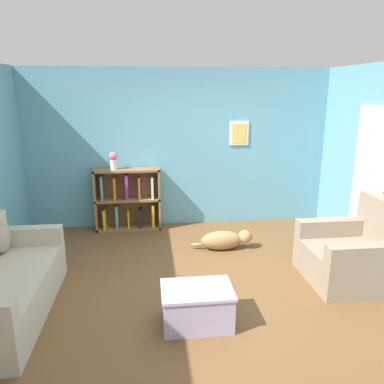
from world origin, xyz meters
name	(u,v)px	position (x,y,z in m)	size (l,w,h in m)	color
ground_plane	(196,286)	(0.00, 0.00, 0.00)	(14.00, 14.00, 0.00)	brown
wall_back	(179,149)	(0.00, 2.25, 1.30)	(5.60, 0.13, 2.60)	#609EB7
bookshelf	(128,200)	(-0.87, 2.05, 0.49)	(1.06, 0.30, 1.02)	olive
recliner_chair	(356,254)	(1.95, -0.04, 0.33)	(1.03, 1.01, 0.99)	gray
coffee_table	(197,305)	(-0.08, -0.73, 0.21)	(0.70, 0.48, 0.39)	#ADA3CC
dog	(225,240)	(0.56, 1.01, 0.15)	(0.90, 0.25, 0.28)	#9E7A4C
vase	(113,160)	(-1.07, 2.03, 1.18)	(0.13, 0.13, 0.28)	silver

